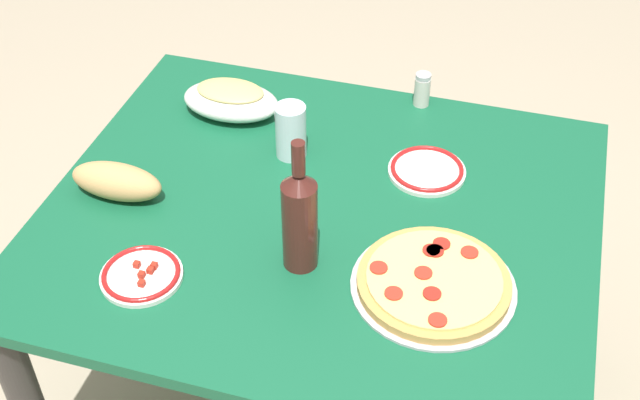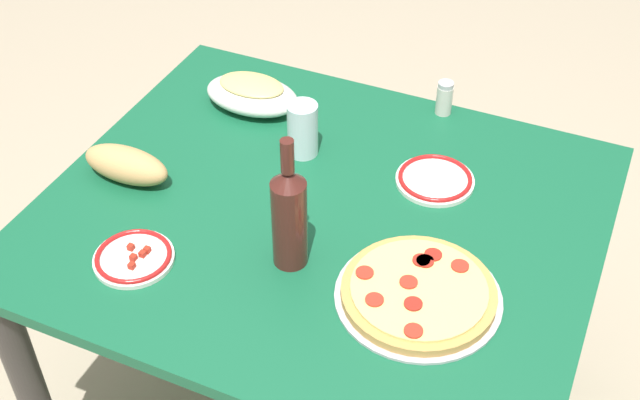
{
  "view_description": "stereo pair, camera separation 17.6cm",
  "coord_description": "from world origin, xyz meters",
  "views": [
    {
      "loc": [
        0.37,
        -1.28,
        1.91
      ],
      "look_at": [
        0.0,
        0.0,
        0.75
      ],
      "focal_mm": 46.87,
      "sensor_mm": 36.0,
      "label": 1
    },
    {
      "loc": [
        0.54,
        -1.22,
        1.91
      ],
      "look_at": [
        0.0,
        0.0,
        0.75
      ],
      "focal_mm": 46.87,
      "sensor_mm": 36.0,
      "label": 2
    }
  ],
  "objects": [
    {
      "name": "dining_table",
      "position": [
        0.0,
        0.0,
        0.61
      ],
      "size": [
        1.17,
        0.99,
        0.72
      ],
      "color": "#145938",
      "rests_on": "ground"
    },
    {
      "name": "pepperoni_pizza",
      "position": [
        0.27,
        -0.15,
        0.74
      ],
      "size": [
        0.32,
        0.32,
        0.03
      ],
      "color": "#B7B7BC",
      "rests_on": "dining_table"
    },
    {
      "name": "baked_pasta_dish",
      "position": [
        -0.31,
        0.29,
        0.76
      ],
      "size": [
        0.24,
        0.15,
        0.08
      ],
      "color": "white",
      "rests_on": "dining_table"
    },
    {
      "name": "wine_bottle",
      "position": [
        0.01,
        -0.16,
        0.84
      ],
      "size": [
        0.07,
        0.07,
        0.3
      ],
      "color": "#471E19",
      "rests_on": "dining_table"
    },
    {
      "name": "water_glass",
      "position": [
        -0.12,
        0.17,
        0.79
      ],
      "size": [
        0.07,
        0.07,
        0.13
      ],
      "primitive_type": "cylinder",
      "color": "silver",
      "rests_on": "dining_table"
    },
    {
      "name": "side_plate_near",
      "position": [
        -0.28,
        -0.29,
        0.73
      ],
      "size": [
        0.16,
        0.16,
        0.02
      ],
      "color": "white",
      "rests_on": "dining_table"
    },
    {
      "name": "side_plate_far",
      "position": [
        0.2,
        0.19,
        0.73
      ],
      "size": [
        0.18,
        0.18,
        0.02
      ],
      "color": "white",
      "rests_on": "dining_table"
    },
    {
      "name": "bread_loaf",
      "position": [
        -0.43,
        -0.07,
        0.76
      ],
      "size": [
        0.21,
        0.09,
        0.08
      ],
      "primitive_type": "ellipsoid",
      "color": "tan",
      "rests_on": "dining_table"
    },
    {
      "name": "spice_shaker",
      "position": [
        0.13,
        0.46,
        0.76
      ],
      "size": [
        0.04,
        0.04,
        0.09
      ],
      "color": "silver",
      "rests_on": "dining_table"
    }
  ]
}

